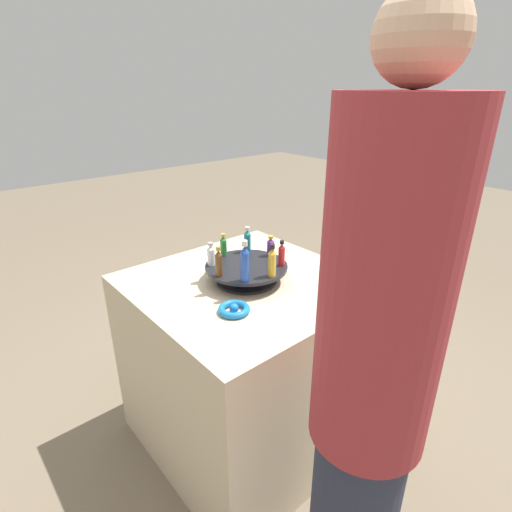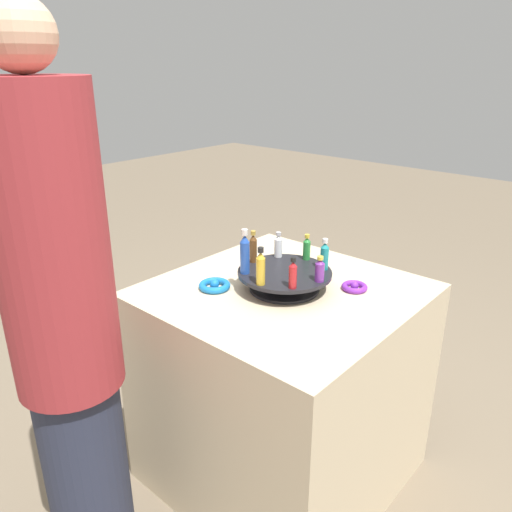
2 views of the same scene
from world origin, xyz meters
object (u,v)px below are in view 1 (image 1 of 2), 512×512
(ribbon_bow_blue, at_px, (234,309))
(person_figure, at_px, (371,386))
(bottle_red, at_px, (282,254))
(bottle_purple, at_px, (271,247))
(bottle_clear, at_px, (211,255))
(display_stand, at_px, (246,271))
(bottle_teal, at_px, (247,240))
(ribbon_bow_purple, at_px, (256,255))
(bottle_brown, at_px, (219,263))
(bottle_gold, at_px, (272,262))
(bottle_green, at_px, (223,245))
(bottle_blue, at_px, (245,263))

(ribbon_bow_blue, relative_size, person_figure, 0.07)
(bottle_red, relative_size, bottle_purple, 1.19)
(bottle_clear, relative_size, bottle_purple, 1.08)
(display_stand, height_order, bottle_clear, bottle_clear)
(ribbon_bow_blue, xyz_separation_m, person_figure, (0.54, -0.01, 0.04))
(bottle_clear, distance_m, person_figure, 0.79)
(bottle_teal, bearing_deg, display_stand, -41.48)
(ribbon_bow_purple, bearing_deg, bottle_brown, -62.77)
(bottle_brown, xyz_separation_m, ribbon_bow_purple, (-0.16, 0.32, -0.11))
(bottle_clear, xyz_separation_m, person_figure, (0.79, -0.09, -0.06))
(bottle_purple, bearing_deg, bottle_clear, -108.98)
(bottle_brown, relative_size, bottle_gold, 0.92)
(bottle_clear, bearing_deg, person_figure, -6.39)
(bottle_green, distance_m, bottle_red, 0.25)
(bottle_gold, distance_m, bottle_teal, 0.25)
(bottle_brown, xyz_separation_m, bottle_red, (0.08, 0.24, -0.01))
(bottle_gold, distance_m, bottle_red, 0.10)
(display_stand, relative_size, bottle_green, 3.42)
(bottle_green, height_order, bottle_teal, bottle_teal)
(bottle_gold, distance_m, bottle_purple, 0.19)
(bottle_blue, relative_size, bottle_gold, 1.23)
(bottle_blue, height_order, bottle_purple, bottle_blue)
(display_stand, distance_m, bottle_purple, 0.15)
(bottle_teal, bearing_deg, bottle_clear, -86.48)
(bottle_green, bearing_deg, bottle_clear, -63.98)
(display_stand, relative_size, bottle_teal, 2.93)
(bottle_green, xyz_separation_m, ribbon_bow_blue, (0.29, -0.17, -0.10))
(ribbon_bow_purple, bearing_deg, ribbon_bow_blue, -49.65)
(bottle_teal, height_order, ribbon_bow_purple, bottle_teal)
(bottle_clear, distance_m, bottle_gold, 0.25)
(bottle_teal, height_order, person_figure, person_figure)
(bottle_blue, bearing_deg, ribbon_bow_purple, 133.30)
(bottle_purple, relative_size, person_figure, 0.05)
(bottle_gold, xyz_separation_m, bottle_red, (-0.05, 0.09, -0.01))
(bottle_red, distance_m, bottle_teal, 0.19)
(display_stand, xyz_separation_m, bottle_green, (-0.14, -0.01, 0.07))
(bottle_purple, bearing_deg, bottle_blue, -63.98)
(bottle_red, bearing_deg, display_stand, -131.48)
(bottle_red, bearing_deg, bottle_blue, -86.48)
(ribbon_bow_blue, relative_size, ribbon_bow_purple, 1.23)
(bottle_blue, relative_size, bottle_purple, 1.80)
(bottle_clear, bearing_deg, ribbon_bow_blue, -18.36)
(bottle_brown, relative_size, person_figure, 0.07)
(bottle_brown, distance_m, bottle_gold, 0.19)
(bottle_clear, xyz_separation_m, ribbon_bow_blue, (0.24, -0.08, -0.10))
(bottle_blue, height_order, ribbon_bow_purple, bottle_blue)
(bottle_brown, bearing_deg, ribbon_bow_purple, 117.23)
(bottle_blue, height_order, person_figure, person_figure)
(person_figure, bearing_deg, ribbon_bow_blue, 14.50)
(bottle_blue, bearing_deg, bottle_clear, -176.48)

